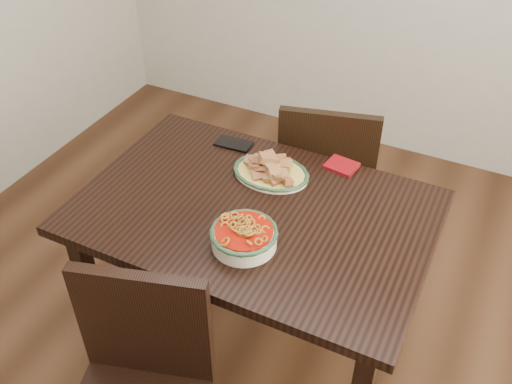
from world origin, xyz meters
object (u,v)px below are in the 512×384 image
at_px(fish_plate, 271,166).
at_px(noodle_bowl, 244,235).
at_px(chair_far, 326,175).
at_px(dining_table, 254,227).
at_px(smartphone, 233,144).

bearing_deg(fish_plate, noodle_bowl, -78.11).
relative_size(chair_far, fish_plate, 3.03).
distance_m(dining_table, smartphone, 0.43).
bearing_deg(smartphone, dining_table, -55.80).
bearing_deg(dining_table, noodle_bowl, -73.18).
xyz_separation_m(chair_far, noodle_bowl, (-0.01, -0.80, 0.29)).
bearing_deg(fish_plate, chair_far, 77.65).
relative_size(chair_far, smartphone, 5.98).
height_order(chair_far, fish_plate, chair_far).
distance_m(noodle_bowl, smartphone, 0.60).
xyz_separation_m(dining_table, noodle_bowl, (0.05, -0.18, 0.14)).
height_order(dining_table, noodle_bowl, noodle_bowl).
xyz_separation_m(fish_plate, noodle_bowl, (0.08, -0.39, -0.00)).
bearing_deg(dining_table, chair_far, 84.04).
xyz_separation_m(fish_plate, smartphone, (-0.23, 0.12, -0.04)).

